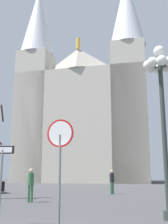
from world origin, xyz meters
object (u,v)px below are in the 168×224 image
Objects in this scene: pedestrian_walking at (112,179)px; pedestrian_standing at (31,182)px; cathedral at (84,111)px; stop_sign at (60,150)px; street_lamp at (161,86)px; one_way_arrow_sign at (1,174)px.

pedestrian_walking is 7.34m from pedestrian_standing.
stop_sign is at bearing -83.75° from cathedral.
street_lamp is 3.59× the size of pedestrian_walking.
stop_sign is 4.35m from street_lamp.
stop_sign is at bearing -94.95° from pedestrian_walking.
cathedral reaches higher than pedestrian_walking.
pedestrian_walking is at bearing 85.05° from stop_sign.
street_lamp is at bearing 27.94° from stop_sign.
stop_sign reaches higher than one_way_arrow_sign.
one_way_arrow_sign is (-1.79, 0.09, -0.69)m from stop_sign.
stop_sign is at bearing -152.06° from street_lamp.
one_way_arrow_sign is 1.36× the size of pedestrian_walking.
pedestrian_walking is at bearing 77.08° from one_way_arrow_sign.
stop_sign is at bearing -65.80° from pedestrian_standing.
pedestrian_walking is at bearing 101.12° from street_lamp.
one_way_arrow_sign is at bearing -86.49° from cathedral.
pedestrian_standing is (-2.93, 6.53, -1.12)m from stop_sign.
cathedral is at bearing 92.10° from pedestrian_standing.
stop_sign is 0.51× the size of street_lamp.
street_lamp is (7.30, -35.25, -6.99)m from cathedral.
cathedral is at bearing 101.95° from pedestrian_walking.
one_way_arrow_sign reaches higher than pedestrian_standing.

